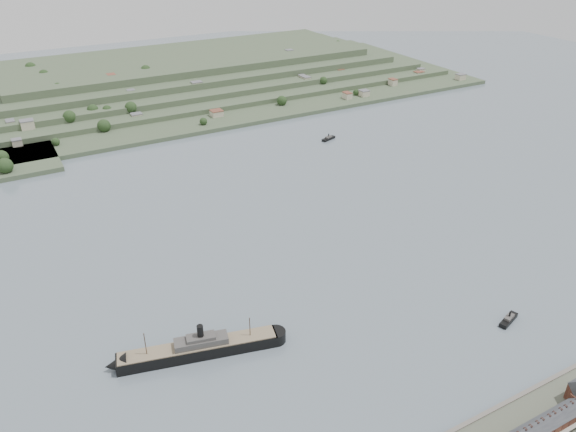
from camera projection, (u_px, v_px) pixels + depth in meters
ground at (325, 247)px, 359.03m from camera, size 1400.00×1400.00×0.00m
far_peninsula at (169, 80)px, 667.12m from camera, size 760.00×309.00×30.00m
steamship at (194, 349)px, 269.76m from camera, size 86.19×29.18×20.95m
tugboat at (509, 319)px, 293.14m from camera, size 15.21×8.34×6.62m
ferry_east at (329, 138)px, 526.41m from camera, size 16.05×9.17×5.81m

